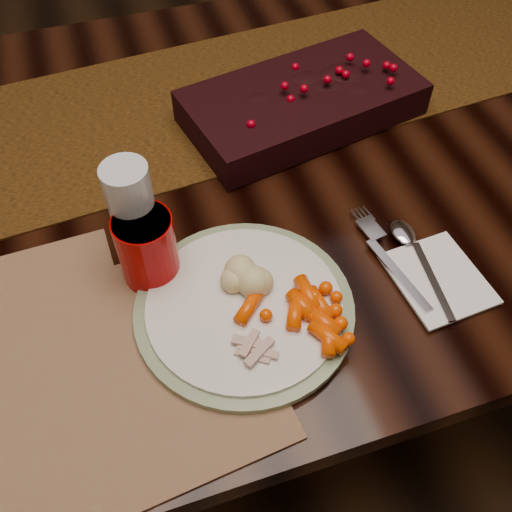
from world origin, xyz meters
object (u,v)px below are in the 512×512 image
object	(u,v)px
turkey_shreds	(246,352)
wine_glass	(135,216)
mashed_potatoes	(246,272)
napkin	(438,279)
centerpiece	(302,98)
placemat_main	(79,390)
red_cup	(147,248)
baby_carrots	(294,321)
dinner_plate	(244,307)
dining_table	(235,290)

from	to	relation	value
turkey_shreds	wine_glass	xyz separation A→B (m)	(-0.09, 0.20, 0.06)
mashed_potatoes	turkey_shreds	xyz separation A→B (m)	(-0.03, -0.10, -0.02)
wine_glass	napkin	bearing A→B (deg)	-24.29
centerpiece	wine_glass	xyz separation A→B (m)	(-0.32, -0.22, 0.04)
placemat_main	red_cup	bearing A→B (deg)	44.06
baby_carrots	napkin	xyz separation A→B (m)	(0.22, 0.01, -0.02)
mashed_potatoes	placemat_main	bearing A→B (deg)	-161.97
placemat_main	turkey_shreds	size ratio (longest dim) A/B	6.92
placemat_main	turkey_shreds	bearing A→B (deg)	-13.51
mashed_potatoes	turkey_shreds	world-z (taller)	mashed_potatoes
baby_carrots	red_cup	bearing A→B (deg)	135.47
dinner_plate	baby_carrots	distance (m)	0.07
placemat_main	turkey_shreds	distance (m)	0.20
baby_carrots	dinner_plate	bearing A→B (deg)	134.70
mashed_potatoes	napkin	distance (m)	0.26
baby_carrots	wine_glass	world-z (taller)	wine_glass
dinner_plate	red_cup	world-z (taller)	red_cup
turkey_shreds	red_cup	bearing A→B (deg)	115.71
turkey_shreds	napkin	size ratio (longest dim) A/B	0.48
mashed_potatoes	napkin	size ratio (longest dim) A/B	0.64
placemat_main	dinner_plate	size ratio (longest dim) A/B	1.55
placemat_main	wine_glass	distance (m)	0.23
dinner_plate	dining_table	bearing A→B (deg)	77.66
turkey_shreds	wine_glass	size ratio (longest dim) A/B	0.38
napkin	turkey_shreds	bearing A→B (deg)	-176.71
red_cup	mashed_potatoes	bearing A→B (deg)	-29.97
baby_carrots	placemat_main	bearing A→B (deg)	178.79
dinner_plate	napkin	xyz separation A→B (m)	(0.26, -0.03, -0.01)
baby_carrots	red_cup	xyz separation A→B (m)	(-0.15, 0.15, 0.03)
placemat_main	red_cup	distance (m)	0.19
red_cup	wine_glass	bearing A→B (deg)	98.95
wine_glass	red_cup	bearing A→B (deg)	-81.05
turkey_shreds	wine_glass	bearing A→B (deg)	113.05
red_cup	baby_carrots	bearing A→B (deg)	-44.53
baby_carrots	turkey_shreds	xyz separation A→B (m)	(-0.07, -0.02, -0.00)
turkey_shreds	dinner_plate	bearing A→B (deg)	74.63
dining_table	mashed_potatoes	xyz separation A→B (m)	(-0.05, -0.26, 0.42)
dinner_plate	centerpiece	bearing A→B (deg)	58.68
centerpiece	dinner_plate	distance (m)	0.41
dinner_plate	red_cup	xyz separation A→B (m)	(-0.10, 0.10, 0.05)
placemat_main	mashed_potatoes	distance (m)	0.25
turkey_shreds	dining_table	bearing A→B (deg)	77.06
dinner_plate	wine_glass	xyz separation A→B (m)	(-0.11, 0.13, 0.07)
napkin	wine_glass	distance (m)	0.41
mashed_potatoes	red_cup	xyz separation A→B (m)	(-0.11, 0.07, 0.01)
dining_table	mashed_potatoes	bearing A→B (deg)	-101.05
dining_table	baby_carrots	size ratio (longest dim) A/B	15.76
mashed_potatoes	red_cup	bearing A→B (deg)	150.03
turkey_shreds	wine_glass	distance (m)	0.23
turkey_shreds	red_cup	distance (m)	0.19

